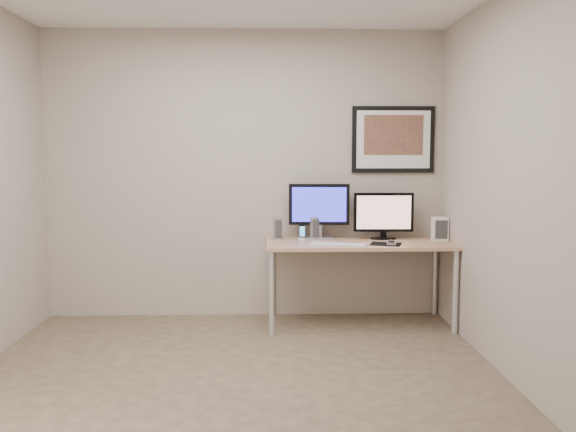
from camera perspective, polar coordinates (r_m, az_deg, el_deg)
name	(u,v)px	position (r m, az deg, el deg)	size (l,w,h in m)	color
floor	(236,382)	(4.14, -4.91, -15.26)	(3.60, 3.60, 0.00)	#4F3D31
room	(237,132)	(4.32, -4.77, 7.85)	(3.60, 3.60, 3.60)	white
desk	(359,249)	(5.33, 6.65, -3.12)	(1.60, 0.70, 0.73)	#A3794F
framed_art	(393,139)	(5.66, 9.81, 7.08)	(0.75, 0.04, 0.60)	black
monitor_large	(319,208)	(5.46, 2.93, 0.71)	(0.54, 0.19, 0.49)	#AFAFB4
monitor_tv	(384,214)	(5.48, 8.93, 0.14)	(0.53, 0.13, 0.42)	black
speaker_left	(277,229)	(5.43, -1.01, -1.20)	(0.08, 0.08, 0.19)	#AFAFB4
speaker_right	(314,228)	(5.45, 2.48, -1.14)	(0.08, 0.08, 0.20)	#AFAFB4
phone_dock	(303,232)	(5.44, 1.37, -1.51)	(0.06, 0.06, 0.13)	black
keyboard	(338,244)	(5.10, 4.69, -2.66)	(0.49, 0.13, 0.02)	silver
mousepad	(386,244)	(5.22, 9.14, -2.60)	(0.25, 0.23, 0.00)	black
mouse	(391,242)	(5.18, 9.63, -2.41)	(0.07, 0.12, 0.04)	black
fan_unit	(440,229)	(5.52, 14.02, -1.17)	(0.14, 0.10, 0.21)	silver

